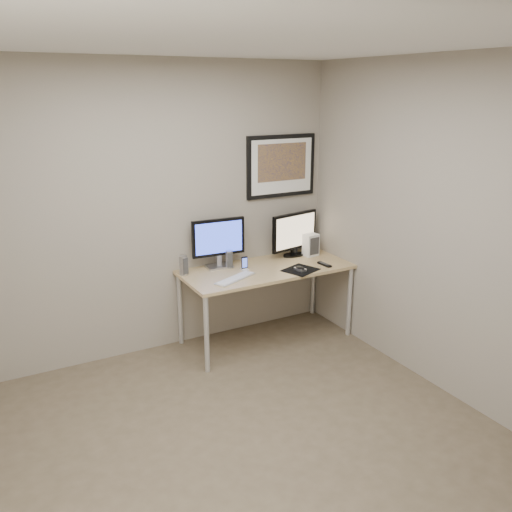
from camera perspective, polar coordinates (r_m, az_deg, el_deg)
The scene contains 14 objects.
floor at distance 3.94m, azimuth -2.01°, elevation -19.34°, with size 3.60×3.60×0.00m, color #4D4230.
room at distance 3.64m, azimuth -5.50°, elevation 6.03°, with size 3.60×3.60×3.60m.
desk at distance 5.11m, azimuth 1.10°, elevation -1.96°, with size 1.60×0.70×0.73m.
framed_art at distance 5.34m, azimuth 2.67°, elevation 9.45°, with size 0.75×0.04×0.60m.
monitor_large at distance 5.04m, azimuth -3.97°, elevation 1.61°, with size 0.51×0.18×0.47m.
monitor_tv at distance 5.40m, azimuth 4.08°, elevation 2.42°, with size 0.56×0.17×0.44m.
speaker_left at distance 4.92m, azimuth -7.67°, elevation -0.98°, with size 0.07×0.07×0.18m, color #AFAFB4.
speaker_right at distance 5.07m, azimuth -2.84°, elevation -0.35°, with size 0.07×0.07×0.17m, color #AFAFB4.
phone_dock at distance 5.01m, azimuth -1.22°, elevation -0.78°, with size 0.06×0.06×0.13m, color black.
keyboard at distance 4.79m, azimuth -2.20°, elevation -2.37°, with size 0.44×0.12×0.02m, color silver.
mousepad at distance 5.04m, azimuth 4.71°, elevation -1.47°, with size 0.29×0.26×0.00m, color black.
mouse at distance 5.02m, azimuth 4.68°, elevation -1.31°, with size 0.06×0.11×0.04m, color black.
remote at distance 5.20m, azimuth 7.22°, elevation -0.86°, with size 0.04×0.17×0.02m, color black.
fan_unit at distance 5.46m, azimuth 5.79°, elevation 1.17°, with size 0.14×0.11×0.22m, color silver.
Camera 1 is at (-1.40, -2.83, 2.35)m, focal length 38.00 mm.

